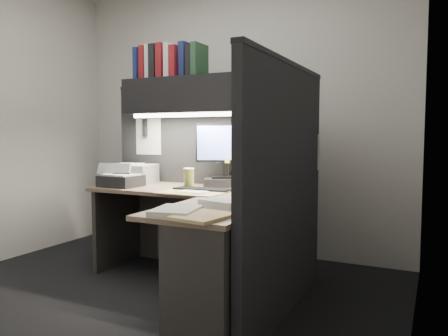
{
  "coord_description": "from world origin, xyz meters",
  "views": [
    {
      "loc": [
        1.85,
        -2.49,
        1.17
      ],
      "look_at": [
        0.38,
        0.51,
        0.91
      ],
      "focal_mm": 35.0,
      "sensor_mm": 36.0,
      "label": 1
    }
  ],
  "objects_px": {
    "coffee_cup": "(189,179)",
    "telephone": "(267,185)",
    "notebook_stack": "(121,181)",
    "desk": "(196,243)",
    "keyboard": "(203,190)",
    "printer": "(130,174)",
    "monitor": "(225,162)",
    "overhead_shelf": "(209,95)"
  },
  "relations": [
    {
      "from": "coffee_cup",
      "to": "telephone",
      "type": "bearing_deg",
      "value": 15.64
    },
    {
      "from": "telephone",
      "to": "notebook_stack",
      "type": "distance_m",
      "value": 1.23
    },
    {
      "from": "desk",
      "to": "keyboard",
      "type": "distance_m",
      "value": 0.59
    },
    {
      "from": "printer",
      "to": "monitor",
      "type": "bearing_deg",
      "value": -0.69
    },
    {
      "from": "desk",
      "to": "coffee_cup",
      "type": "bearing_deg",
      "value": 124.42
    },
    {
      "from": "monitor",
      "to": "printer",
      "type": "relative_size",
      "value": 1.25
    },
    {
      "from": "telephone",
      "to": "notebook_stack",
      "type": "relative_size",
      "value": 0.69
    },
    {
      "from": "monitor",
      "to": "notebook_stack",
      "type": "xyz_separation_m",
      "value": [
        -0.79,
        -0.39,
        -0.16
      ]
    },
    {
      "from": "keyboard",
      "to": "printer",
      "type": "bearing_deg",
      "value": 167.83
    },
    {
      "from": "desk",
      "to": "telephone",
      "type": "distance_m",
      "value": 0.84
    },
    {
      "from": "keyboard",
      "to": "telephone",
      "type": "height_order",
      "value": "telephone"
    },
    {
      "from": "monitor",
      "to": "overhead_shelf",
      "type": "bearing_deg",
      "value": -179.82
    },
    {
      "from": "monitor",
      "to": "notebook_stack",
      "type": "height_order",
      "value": "monitor"
    },
    {
      "from": "keyboard",
      "to": "notebook_stack",
      "type": "distance_m",
      "value": 0.76
    },
    {
      "from": "telephone",
      "to": "coffee_cup",
      "type": "relative_size",
      "value": 1.41
    },
    {
      "from": "coffee_cup",
      "to": "keyboard",
      "type": "bearing_deg",
      "value": -28.43
    },
    {
      "from": "telephone",
      "to": "desk",
      "type": "bearing_deg",
      "value": -96.8
    },
    {
      "from": "notebook_stack",
      "to": "printer",
      "type": "bearing_deg",
      "value": 110.99
    },
    {
      "from": "desk",
      "to": "keyboard",
      "type": "bearing_deg",
      "value": 113.62
    },
    {
      "from": "monitor",
      "to": "notebook_stack",
      "type": "distance_m",
      "value": 0.89
    },
    {
      "from": "overhead_shelf",
      "to": "keyboard",
      "type": "bearing_deg",
      "value": -71.35
    },
    {
      "from": "monitor",
      "to": "printer",
      "type": "distance_m",
      "value": 0.9
    },
    {
      "from": "keyboard",
      "to": "telephone",
      "type": "relative_size",
      "value": 2.08
    },
    {
      "from": "keyboard",
      "to": "printer",
      "type": "relative_size",
      "value": 1.07
    },
    {
      "from": "telephone",
      "to": "overhead_shelf",
      "type": "bearing_deg",
      "value": -171.11
    },
    {
      "from": "overhead_shelf",
      "to": "coffee_cup",
      "type": "bearing_deg",
      "value": -115.81
    },
    {
      "from": "keyboard",
      "to": "coffee_cup",
      "type": "xyz_separation_m",
      "value": [
        -0.18,
        0.1,
        0.07
      ]
    },
    {
      "from": "monitor",
      "to": "telephone",
      "type": "distance_m",
      "value": 0.44
    },
    {
      "from": "printer",
      "to": "desk",
      "type": "bearing_deg",
      "value": -43.01
    },
    {
      "from": "printer",
      "to": "notebook_stack",
      "type": "xyz_separation_m",
      "value": [
        0.08,
        -0.22,
        -0.04
      ]
    },
    {
      "from": "telephone",
      "to": "keyboard",
      "type": "bearing_deg",
      "value": -137.56
    },
    {
      "from": "overhead_shelf",
      "to": "monitor",
      "type": "distance_m",
      "value": 0.58
    },
    {
      "from": "keyboard",
      "to": "notebook_stack",
      "type": "relative_size",
      "value": 1.43
    },
    {
      "from": "overhead_shelf",
      "to": "telephone",
      "type": "bearing_deg",
      "value": -1.24
    },
    {
      "from": "keyboard",
      "to": "coffee_cup",
      "type": "relative_size",
      "value": 2.93
    },
    {
      "from": "overhead_shelf",
      "to": "printer",
      "type": "height_order",
      "value": "overhead_shelf"
    },
    {
      "from": "desk",
      "to": "coffee_cup",
      "type": "relative_size",
      "value": 10.95
    },
    {
      "from": "notebook_stack",
      "to": "telephone",
      "type": "bearing_deg",
      "value": 15.16
    },
    {
      "from": "overhead_shelf",
      "to": "notebook_stack",
      "type": "xyz_separation_m",
      "value": [
        -0.66,
        -0.33,
        -0.72
      ]
    },
    {
      "from": "telephone",
      "to": "printer",
      "type": "bearing_deg",
      "value": -165.24
    },
    {
      "from": "overhead_shelf",
      "to": "keyboard",
      "type": "xyz_separation_m",
      "value": [
        0.1,
        -0.28,
        -0.76
      ]
    },
    {
      "from": "keyboard",
      "to": "desk",
      "type": "bearing_deg",
      "value": -67.2
    }
  ]
}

